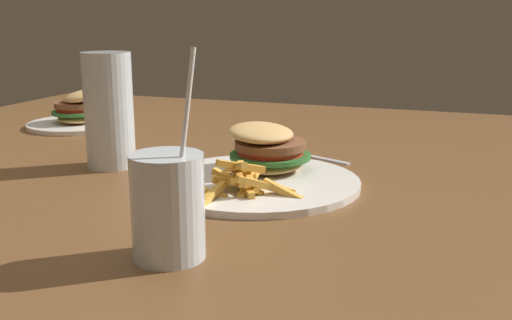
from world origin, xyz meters
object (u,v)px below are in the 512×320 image
beer_glass (109,115)px  meal_plate_near (261,166)px  spoon (281,147)px  meal_plate_far (79,114)px  juice_glass (168,209)px

beer_glass → meal_plate_near: bearing=-90.6°
meal_plate_near → beer_glass: size_ratio=1.64×
spoon → meal_plate_far: (0.08, 0.50, 0.02)m
beer_glass → spoon: bearing=-49.3°
meal_plate_near → juice_glass: (-0.30, -0.00, 0.03)m
meal_plate_near → meal_plate_far: size_ratio=1.39×
beer_glass → spoon: 0.32m
meal_plate_near → beer_glass: bearing=89.4°
juice_glass → beer_glass: bearing=41.1°
beer_glass → spoon: size_ratio=1.03×
meal_plate_far → meal_plate_near: bearing=-118.3°
juice_glass → spoon: bearing=3.9°
spoon → meal_plate_near: bearing=122.0°
meal_plate_near → juice_glass: bearing=-179.1°
juice_glass → meal_plate_near: bearing=0.9°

